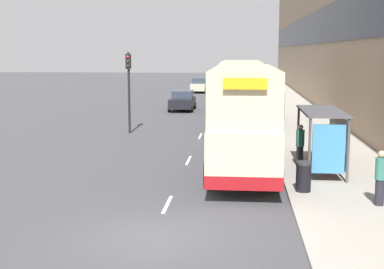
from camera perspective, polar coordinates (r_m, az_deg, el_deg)
ground_plane at (r=14.59m, az=-4.41°, el=-11.02°), size 220.00×220.00×0.00m
pavement at (r=52.42m, az=9.76°, el=3.41°), size 5.00×93.00×0.14m
terrace_facade at (r=52.73m, az=14.40°, el=11.73°), size 3.10×93.00×15.66m
lane_mark_0 at (r=17.64m, az=-2.65°, el=-7.44°), size 0.12×2.00×0.01m
lane_mark_1 at (r=24.51m, az=-0.37°, el=-2.78°), size 0.12×2.00×0.01m
lane_mark_2 at (r=31.50m, az=0.89°, el=-0.16°), size 0.12×2.00×0.01m
lane_mark_3 at (r=38.54m, az=1.69°, el=1.50°), size 0.12×2.00×0.01m
lane_mark_4 at (r=45.60m, az=2.25°, el=2.64°), size 0.12×2.00×0.01m
lane_mark_5 at (r=52.69m, az=2.65°, el=3.48°), size 0.12×2.00×0.01m
lane_mark_6 at (r=59.78m, az=2.96°, el=4.12°), size 0.12×2.00×0.01m
lane_mark_7 at (r=66.88m, az=3.21°, el=4.63°), size 0.12×2.00×0.01m
bus_shelter at (r=21.84m, az=14.20°, el=0.49°), size 1.60×4.20×2.48m
double_decker_bus_near at (r=22.51m, az=5.52°, el=2.02°), size 2.85×11.01×4.30m
double_decker_bus_ahead at (r=35.62m, az=5.23°, el=4.54°), size 2.85×10.37×4.30m
car_0 at (r=84.25m, az=2.47°, el=6.08°), size 1.92×4.07×1.70m
car_1 at (r=45.16m, az=-1.02°, el=3.64°), size 2.08×4.35×1.67m
car_2 at (r=64.87m, az=0.72°, el=5.27°), size 1.96×4.18×1.75m
pedestrian_at_shelter at (r=17.83m, az=19.45°, el=-4.34°), size 0.35×0.35×1.76m
pedestrian_2 at (r=23.02m, az=11.45°, el=-1.09°), size 0.35×0.35×1.77m
litter_bin at (r=18.95m, az=11.81°, el=-4.40°), size 0.55×0.55×1.05m
traffic_light_far_kerb at (r=32.57m, az=-6.77°, el=5.89°), size 0.30×0.32×4.90m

